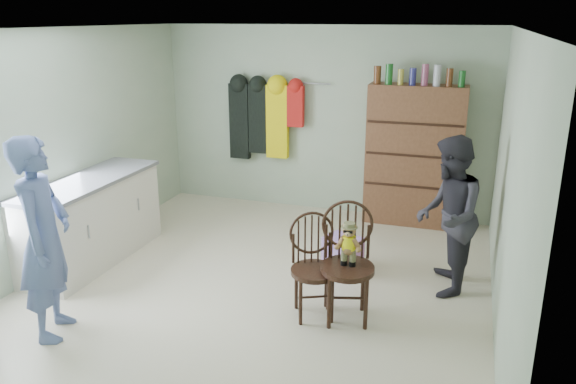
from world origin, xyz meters
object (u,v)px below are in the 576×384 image
(counter, at_px, (92,220))
(chair_front, at_px, (348,255))
(chair_far, at_px, (313,262))
(dresser, at_px, (414,155))

(counter, xyz_separation_m, chair_front, (2.93, -0.34, 0.13))
(chair_front, relative_size, chair_far, 1.13)
(counter, bearing_deg, chair_far, -7.97)
(chair_front, xyz_separation_m, dresser, (0.27, 2.63, 0.31))
(chair_far, relative_size, dresser, 0.46)
(counter, relative_size, dresser, 0.90)
(counter, bearing_deg, dresser, 35.69)
(dresser, bearing_deg, counter, -144.31)
(counter, xyz_separation_m, chair_far, (2.62, -0.37, 0.03))
(dresser, bearing_deg, chair_far, -102.18)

